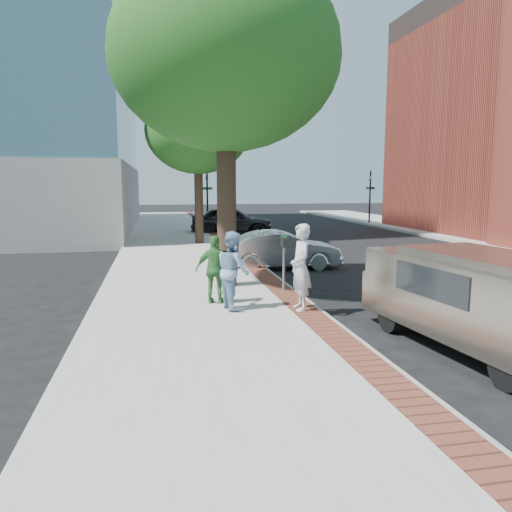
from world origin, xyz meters
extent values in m
plane|color=black|center=(0.00, 0.00, 0.00)|extent=(120.00, 120.00, 0.00)
cube|color=#9E9991|center=(-1.50, 8.00, 0.07)|extent=(5.00, 60.00, 0.15)
cube|color=brown|center=(0.70, 8.00, 0.15)|extent=(0.60, 60.00, 0.01)
cube|color=gray|center=(1.05, 8.00, 0.07)|extent=(0.10, 60.00, 0.15)
cylinder|color=black|center=(0.90, 22.00, 1.90)|extent=(0.12, 0.12, 3.80)
imported|color=black|center=(0.90, 22.00, 3.00)|extent=(0.18, 0.15, 0.90)
cube|color=#1E7238|center=(0.90, 22.00, 2.60)|extent=(0.70, 0.03, 0.18)
cylinder|color=black|center=(12.50, 22.00, 1.90)|extent=(0.12, 0.12, 3.80)
imported|color=black|center=(12.50, 22.00, 3.00)|extent=(0.18, 0.15, 0.90)
cube|color=#1E7238|center=(12.50, 22.00, 2.60)|extent=(0.70, 0.03, 0.18)
cylinder|color=black|center=(-0.60, 1.90, 2.35)|extent=(0.52, 0.52, 4.40)
ellipsoid|color=#1D4D16|center=(-0.60, 1.90, 6.20)|extent=(6.00, 6.00, 4.92)
cylinder|color=black|center=(-0.50, 12.00, 2.08)|extent=(0.40, 0.40, 3.85)
ellipsoid|color=#1D4D16|center=(-0.50, 12.00, 5.32)|extent=(4.80, 4.80, 3.94)
cylinder|color=gray|center=(0.75, 0.91, 0.72)|extent=(0.07, 0.07, 1.15)
cube|color=#2D3030|center=(0.75, 0.82, 1.42)|extent=(0.12, 0.14, 0.24)
cube|color=#2D3030|center=(0.75, 1.00, 1.42)|extent=(0.12, 0.14, 0.24)
sphere|color=#3F8C4C|center=(0.75, 0.82, 1.57)|extent=(0.11, 0.11, 0.11)
sphere|color=#3F8C4C|center=(0.75, 1.00, 1.57)|extent=(0.11, 0.11, 0.11)
imported|color=silver|center=(0.61, -1.10, 1.10)|extent=(0.47, 0.70, 1.91)
imported|color=#7E9EC2|center=(-0.82, -0.68, 1.02)|extent=(0.82, 0.97, 1.74)
imported|color=#3B7C38|center=(-1.15, -0.10, 0.94)|extent=(1.00, 0.62, 1.59)
imported|color=#B2B4BA|center=(1.75, 5.05, 0.66)|extent=(4.05, 1.57, 1.32)
imported|color=black|center=(1.84, 17.37, 0.80)|extent=(4.91, 2.52, 1.60)
cube|color=gray|center=(2.99, -3.98, 0.96)|extent=(2.35, 4.79, 1.30)
cube|color=gray|center=(2.75, -1.98, 0.69)|extent=(1.86, 1.07, 0.77)
cube|color=gray|center=(3.02, -4.26, 1.68)|extent=(2.00, 3.43, 0.15)
cylinder|color=black|center=(2.03, -2.59, 0.31)|extent=(0.28, 0.63, 0.61)
cylinder|color=black|center=(3.60, -2.41, 0.31)|extent=(0.28, 0.63, 0.61)
cylinder|color=black|center=(2.38, -5.55, 0.31)|extent=(0.28, 0.63, 0.61)
cube|color=black|center=(2.05, -3.90, 1.25)|extent=(0.24, 1.91, 0.53)
cube|color=black|center=(2.70, -1.55, 1.01)|extent=(1.53, 0.20, 0.38)
camera|label=1|loc=(-2.46, -11.46, 2.92)|focal=35.00mm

